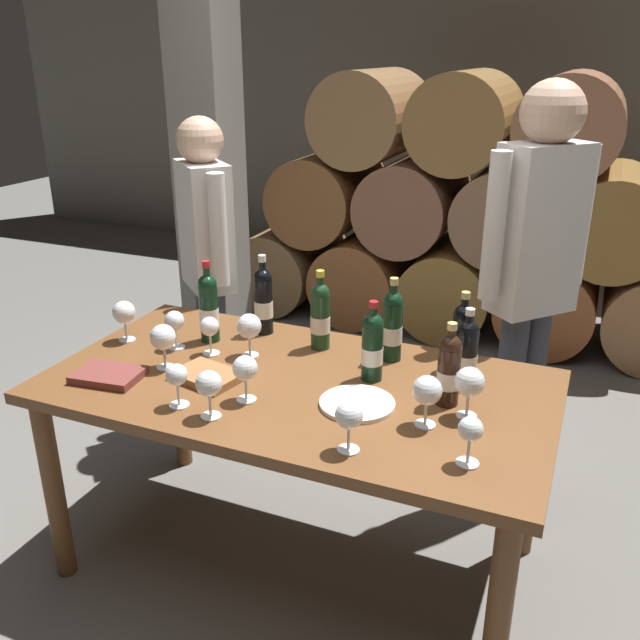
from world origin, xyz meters
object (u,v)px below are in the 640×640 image
object	(u,v)px
wine_bottle_3	(320,315)
wine_glass_7	(470,431)
wine_bottle_7	(263,300)
serving_plate	(357,404)
dining_table	(297,405)
wine_glass_1	(349,417)
wine_glass_9	(469,383)
sommelier_presenting	(534,263)
wine_glass_11	(210,328)
taster_seated_left	(207,254)
wine_glass_4	(174,322)
wine_bottle_5	(467,353)
wine_glass_3	(163,338)
tasting_notebook	(108,375)
wine_glass_8	(177,377)
wine_glass_10	(245,369)
leather_ledger	(207,376)
wine_bottle_1	(392,325)
wine_glass_6	(209,385)
wine_bottle_4	(462,336)
wine_glass_2	(249,327)
wine_glass_5	(427,391)
wine_bottle_0	(449,369)
wine_bottle_2	(372,346)
wine_glass_0	(124,313)

from	to	relation	value
wine_bottle_3	wine_glass_7	xyz separation A→B (m)	(0.67, -0.56, -0.03)
wine_bottle_7	serving_plate	world-z (taller)	wine_bottle_7
dining_table	wine_glass_1	distance (m)	0.50
wine_glass_9	sommelier_presenting	xyz separation A→B (m)	(0.08, 0.76, 0.17)
wine_glass_11	taster_seated_left	size ratio (longest dim) A/B	0.09
wine_glass_4	wine_glass_11	distance (m)	0.15
serving_plate	wine_glass_9	bearing A→B (deg)	11.22
wine_bottle_5	wine_glass_3	distance (m)	1.03
tasting_notebook	wine_glass_8	bearing A→B (deg)	-17.93
taster_seated_left	wine_glass_10	bearing A→B (deg)	-52.48
leather_ledger	wine_bottle_1	bearing A→B (deg)	49.81
wine_glass_6	wine_glass_7	bearing A→B (deg)	3.90
wine_bottle_3	wine_glass_6	bearing A→B (deg)	-99.90
serving_plate	wine_bottle_1	bearing A→B (deg)	90.75
sommelier_presenting	wine_bottle_4	bearing A→B (deg)	-111.17
wine_glass_2	wine_glass_4	bearing A→B (deg)	-171.04
dining_table	wine_glass_2	size ratio (longest dim) A/B	10.37
wine_glass_1	wine_glass_7	distance (m)	0.33
wine_glass_5	wine_bottle_1	bearing A→B (deg)	119.79
wine_glass_4	wine_glass_7	world-z (taller)	wine_glass_4
dining_table	wine_glass_11	bearing A→B (deg)	168.55
dining_table	wine_glass_4	xyz separation A→B (m)	(-0.53, 0.07, 0.20)
wine_bottle_5	leather_ledger	size ratio (longest dim) A/B	1.25
wine_bottle_4	wine_glass_11	size ratio (longest dim) A/B	1.97
wine_glass_7	wine_glass_11	world-z (taller)	wine_glass_11
wine_glass_6	serving_plate	bearing A→B (deg)	31.81
wine_bottle_7	wine_glass_9	bearing A→B (deg)	-21.87
wine_glass_4	sommelier_presenting	distance (m)	1.38
wine_bottle_7	wine_bottle_1	bearing A→B (deg)	-4.75
wine_bottle_4	sommelier_presenting	bearing A→B (deg)	68.83
wine_bottle_1	tasting_notebook	world-z (taller)	wine_bottle_1
wine_glass_9	wine_bottle_3	bearing A→B (deg)	153.80
wine_bottle_1	wine_glass_7	world-z (taller)	wine_bottle_1
wine_glass_2	dining_table	bearing A→B (deg)	-26.08
wine_glass_4	serving_plate	distance (m)	0.80
wine_bottle_0	wine_glass_6	distance (m)	0.74
wine_bottle_0	taster_seated_left	world-z (taller)	taster_seated_left
wine_bottle_7	wine_glass_11	size ratio (longest dim) A/B	2.18
wine_glass_7	taster_seated_left	world-z (taller)	taster_seated_left
sommelier_presenting	wine_glass_4	bearing A→B (deg)	-150.42
wine_glass_1	wine_bottle_4	bearing A→B (deg)	74.53
leather_ledger	wine_bottle_5	bearing A→B (deg)	32.49
wine_glass_6	wine_glass_10	world-z (taller)	same
wine_bottle_2	wine_glass_11	world-z (taller)	wine_bottle_2
wine_bottle_7	tasting_notebook	bearing A→B (deg)	-117.77
wine_glass_8	leather_ledger	world-z (taller)	wine_glass_8
wine_glass_1	wine_glass_11	xyz separation A→B (m)	(-0.69, 0.41, -0.00)
dining_table	wine_bottle_3	xyz separation A→B (m)	(-0.04, 0.29, 0.22)
wine_bottle_3	wine_glass_0	xyz separation A→B (m)	(-0.71, -0.23, -0.02)
wine_bottle_7	tasting_notebook	size ratio (longest dim) A/B	1.45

